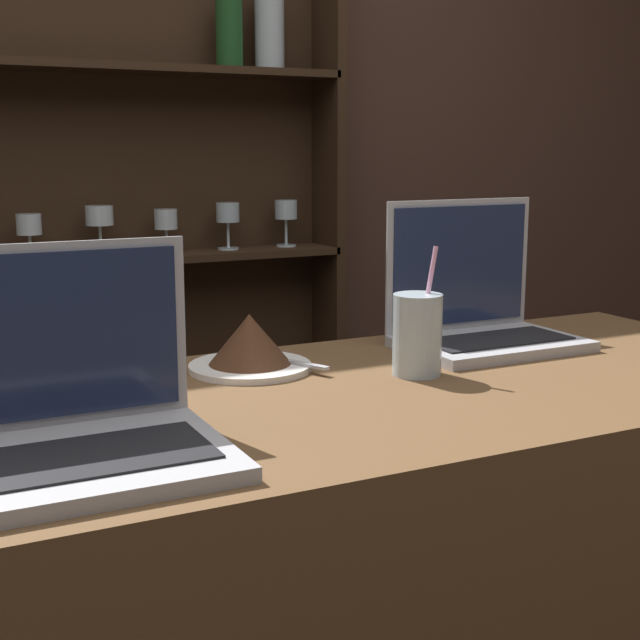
{
  "coord_description": "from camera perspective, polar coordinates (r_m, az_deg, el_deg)",
  "views": [
    {
      "loc": [
        -0.49,
        -0.76,
        1.36
      ],
      "look_at": [
        0.06,
        0.34,
        1.13
      ],
      "focal_mm": 50.0,
      "sensor_mm": 36.0,
      "label": 1
    }
  ],
  "objects": [
    {
      "name": "laptop_near",
      "position": [
        1.02,
        -15.57,
        -5.95
      ],
      "size": [
        0.31,
        0.24,
        0.23
      ],
      "color": "#ADADB2",
      "rests_on": "bar_counter"
    },
    {
      "name": "back_wall",
      "position": [
        2.5,
        -15.51,
        10.24
      ],
      "size": [
        7.0,
        0.06,
        2.7
      ],
      "color": "#4C3328",
      "rests_on": "ground_plane"
    },
    {
      "name": "water_glass",
      "position": [
        1.35,
        6.25,
        -0.92
      ],
      "size": [
        0.07,
        0.07,
        0.2
      ],
      "color": "silver",
      "rests_on": "bar_counter"
    },
    {
      "name": "laptop_far",
      "position": [
        1.57,
        10.09,
        0.56
      ],
      "size": [
        0.3,
        0.2,
        0.25
      ],
      "color": "#ADADB2",
      "rests_on": "bar_counter"
    },
    {
      "name": "cake_plate",
      "position": [
        1.38,
        -4.51,
        -1.62
      ],
      "size": [
        0.19,
        0.19,
        0.09
      ],
      "color": "silver",
      "rests_on": "bar_counter"
    },
    {
      "name": "back_shelf",
      "position": [
        2.44,
        -15.75,
        2.62
      ],
      "size": [
        1.54,
        0.18,
        1.96
      ],
      "color": "#332114",
      "rests_on": "ground_plane"
    }
  ]
}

